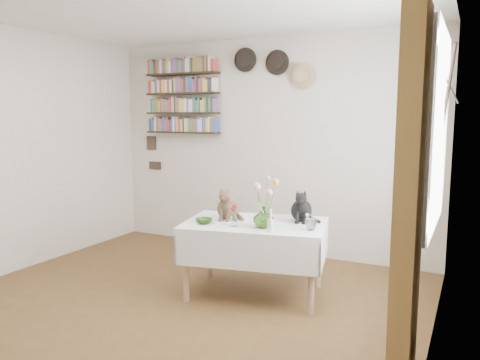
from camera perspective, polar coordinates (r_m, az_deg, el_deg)
The scene contains 16 objects.
room at distance 3.57m, azimuth -11.53°, elevation 1.99°, with size 4.08×4.58×2.58m.
window at distance 3.60m, azimuth 22.95°, elevation 3.91°, with size 0.12×1.52×1.32m.
curtain at distance 2.72m, azimuth 19.92°, elevation -2.22°, with size 0.12×0.38×2.10m, color brown.
dining_table at distance 4.22m, azimuth 1.84°, elevation -7.34°, with size 1.38×1.04×0.66m.
tabby_cat at distance 4.31m, azimuth -1.51°, elevation -2.74°, with size 0.20×0.26×0.30m, color brown, non-canonical shape.
black_cat at distance 4.24m, azimuth 7.50°, elevation -2.98°, with size 0.20×0.26×0.30m, color black, non-canonical shape.
flower_vase at distance 3.97m, azimuth 2.87°, elevation -4.55°, with size 0.17×0.17×0.18m, color #73AC43.
green_bowl at distance 4.14m, azimuth -4.42°, elevation -5.01°, with size 0.15×0.15×0.05m, color #73AC43.
drinking_glass at distance 3.94m, azimuth 8.64°, elevation -5.40°, with size 0.10×0.10×0.09m, color white.
candlestick at distance 3.83m, azimuth 3.73°, elevation -5.45°, with size 0.05×0.05×0.19m.
berry_jar at distance 4.01m, azimuth -0.77°, elevation -4.25°, with size 0.06×0.06×0.23m.
porcelain_figurine at distance 4.14m, azimuth 8.20°, elevation -4.79°, with size 0.05×0.05×0.10m.
flower_bouquet at distance 3.94m, azimuth 2.99°, elevation -0.93°, with size 0.17×0.12×0.39m.
bookshelf_unit at distance 5.96m, azimuth -7.04°, elevation 10.05°, with size 1.00×0.16×0.91m.
wall_hats at distance 5.43m, azimuth 4.12°, elevation 13.75°, with size 0.98×0.09×0.48m.
wall_art_plaques at distance 6.34m, azimuth -10.57°, elevation 3.35°, with size 0.21×0.02×0.44m.
Camera 1 is at (2.21, -2.79, 1.60)m, focal length 35.00 mm.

